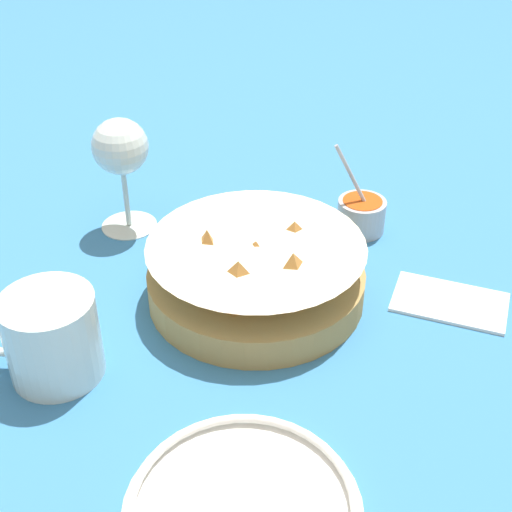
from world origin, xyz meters
name	(u,v)px	position (x,y,z in m)	size (l,w,h in m)	color
ground_plane	(234,295)	(0.00, 0.00, 0.00)	(4.00, 4.00, 0.00)	teal
food_basket	(257,274)	(-0.03, 0.00, 0.03)	(0.24, 0.24, 0.09)	#B2894C
sauce_cup	(361,214)	(-0.15, -0.15, 0.02)	(0.07, 0.06, 0.12)	#B7B7BC
wine_glass	(121,151)	(0.16, -0.13, 0.11)	(0.07, 0.07, 0.15)	silver
beer_mug	(51,339)	(0.16, 0.14, 0.04)	(0.13, 0.09, 0.09)	silver
side_plate	(243,506)	(-0.04, 0.29, 0.01)	(0.20, 0.20, 0.01)	white
napkin	(450,301)	(-0.24, -0.01, 0.00)	(0.14, 0.10, 0.01)	white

